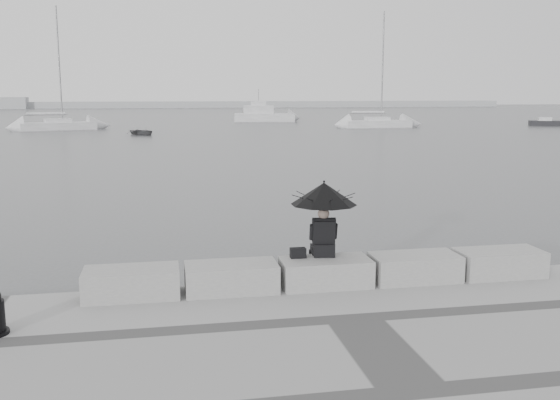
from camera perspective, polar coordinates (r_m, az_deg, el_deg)
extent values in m
plane|color=#444749|center=(11.94, 3.58, -9.49)|extent=(360.00, 360.00, 0.00)
cube|color=gray|center=(10.96, -13.42, -7.40)|extent=(1.60, 0.80, 0.50)
cube|color=gray|center=(11.00, -4.47, -7.09)|extent=(1.60, 0.80, 0.50)
cube|color=gray|center=(11.30, 4.19, -6.63)|extent=(1.60, 0.80, 0.50)
cube|color=gray|center=(11.83, 12.21, -6.07)|extent=(1.60, 0.80, 0.50)
cube|color=gray|center=(12.58, 19.40, -5.46)|extent=(1.60, 0.80, 0.50)
sphere|color=#726056|center=(11.29, 4.00, -1.25)|extent=(0.21, 0.21, 0.21)
cylinder|color=black|center=(11.27, 4.02, -0.91)|extent=(0.02, 0.02, 1.00)
cone|color=black|center=(11.22, 4.04, 0.59)|extent=(1.20, 1.20, 0.40)
sphere|color=black|center=(11.18, 4.05, 1.70)|extent=(0.04, 0.04, 0.04)
cube|color=black|center=(11.27, 1.65, -4.86)|extent=(0.28, 0.16, 0.18)
cube|color=#AAADAF|center=(165.97, -9.83, 8.59)|extent=(180.00, 6.00, 1.60)
cube|color=white|center=(70.72, -19.62, 6.34)|extent=(8.02, 4.47, 0.90)
cube|color=white|center=(70.69, -19.65, 6.82)|extent=(3.02, 2.29, 0.50)
cylinder|color=gray|center=(70.68, -19.93, 11.56)|extent=(0.16, 0.16, 12.00)
cylinder|color=gray|center=(70.66, -19.68, 7.35)|extent=(4.16, 1.31, 0.10)
cube|color=white|center=(72.09, 8.87, 6.84)|extent=(7.54, 2.47, 0.90)
cube|color=white|center=(72.06, 8.89, 7.32)|extent=(2.65, 1.63, 0.50)
cylinder|color=gray|center=(72.06, 9.01, 11.97)|extent=(0.16, 0.16, 12.00)
cylinder|color=gray|center=(72.04, 8.90, 7.83)|extent=(4.23, 0.14, 0.10)
cube|color=white|center=(85.99, -1.42, 7.52)|extent=(8.49, 3.92, 1.20)
cube|color=white|center=(85.95, -1.42, 8.25)|extent=(4.36, 2.75, 1.20)
cube|color=white|center=(85.93, -1.43, 8.85)|extent=(2.25, 1.87, 0.60)
cylinder|color=gray|center=(85.92, -1.43, 9.58)|extent=(0.08, 0.08, 1.60)
cube|color=black|center=(81.75, 23.53, 6.42)|extent=(5.13, 3.47, 0.70)
cube|color=white|center=(81.73, 23.55, 6.77)|extent=(1.83, 1.70, 0.50)
imported|color=slate|center=(60.21, -12.46, 6.10)|extent=(3.54, 3.12, 0.57)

